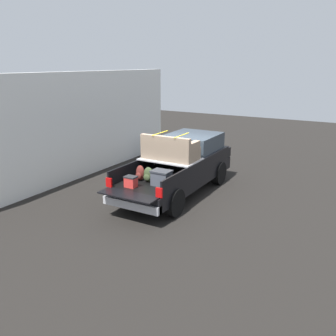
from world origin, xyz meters
TOP-DOWN VIEW (x-y plane):
  - ground_plane at (0.00, 0.00)m, footprint 40.00×40.00m
  - pickup_truck at (0.39, -0.00)m, footprint 6.05×2.06m
  - building_facade at (0.11, 4.41)m, footprint 11.75×0.36m
  - trash_can at (3.72, 3.23)m, footprint 0.60×0.60m

SIDE VIEW (x-z plane):
  - ground_plane at x=0.00m, z-range 0.00..0.00m
  - trash_can at x=3.72m, z-range 0.01..0.99m
  - pickup_truck at x=0.39m, z-range -0.12..2.11m
  - building_facade at x=0.11m, z-range 0.00..4.17m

